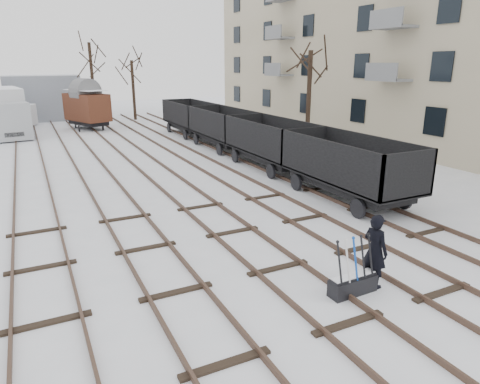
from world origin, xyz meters
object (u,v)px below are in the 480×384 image
object	(u,v)px
ground_frame	(353,283)
freight_wagon_a	(347,176)
panel_van	(17,117)
lorry	(4,111)
worker	(375,251)
box_van_wagon	(87,106)

from	to	relation	value
ground_frame	freight_wagon_a	xyz separation A→B (m)	(5.02, 6.26, 0.72)
ground_frame	panel_van	xyz separation A→B (m)	(-7.49, 35.60, 0.74)
ground_frame	lorry	distance (m)	32.76
worker	freight_wagon_a	distance (m)	7.50
ground_frame	panel_van	size ratio (longest dim) A/B	0.31
box_van_wagon	lorry	bearing A→B (deg)	165.28
panel_van	box_van_wagon	bearing A→B (deg)	-9.66
worker	lorry	bearing A→B (deg)	8.04
ground_frame	panel_van	distance (m)	36.38
freight_wagon_a	ground_frame	bearing A→B (deg)	-128.73
worker	lorry	distance (m)	32.83
freight_wagon_a	lorry	bearing A→B (deg)	117.69
panel_van	worker	bearing A→B (deg)	-57.19
worker	freight_wagon_a	bearing A→B (deg)	-42.70
lorry	worker	bearing A→B (deg)	-82.08
freight_wagon_a	panel_van	world-z (taller)	freight_wagon_a
freight_wagon_a	panel_van	xyz separation A→B (m)	(-12.51, 29.33, 0.02)
panel_van	lorry	bearing A→B (deg)	-81.86
lorry	panel_van	size ratio (longest dim) A/B	1.73
worker	ground_frame	bearing A→B (deg)	89.62
box_van_wagon	lorry	distance (m)	6.42
ground_frame	freight_wagon_a	size ratio (longest dim) A/B	0.23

